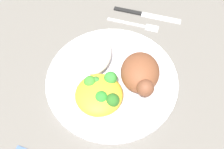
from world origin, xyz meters
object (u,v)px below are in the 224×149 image
Objects in this scene: plate at (112,79)px; fork at (136,24)px; roasted_chicken at (140,75)px; rice_pile at (96,55)px; mac_cheese_with_broccoli at (100,93)px; knife at (141,13)px.

plate reaches higher than fork.
rice_pile is (-0.05, -0.10, -0.01)m from roasted_chicken.
mac_cheese_with_broccoli is (0.06, -0.02, 0.03)m from plate.
plate is 0.07m from rice_pile.
mac_cheese_with_broccoli is at bearing 14.54° from rice_pile.
mac_cheese_with_broccoli is 0.25m from fork.
rice_pile is 0.17m from fork.
knife is (-0.23, 0.05, -0.00)m from plate.
mac_cheese_with_broccoli reaches higher than plate.
mac_cheese_with_broccoli is at bearing -13.61° from knife.
fork is (-0.18, 0.04, -0.01)m from plate.
mac_cheese_with_broccoli reaches higher than fork.
roasted_chicken is 0.24m from knife.
roasted_chicken is 0.12m from rice_pile.
plate is at bearing -12.67° from knife.
plate is 0.07m from roasted_chicken.
fork is (-0.24, 0.06, -0.03)m from mac_cheese_with_broccoli.
mac_cheese_with_broccoli is 0.70× the size of fork.
fork is at bearing -173.50° from roasted_chicken.
roasted_chicken is at bearing 121.61° from mac_cheese_with_broccoli.
roasted_chicken reaches higher than knife.
fork is 0.75× the size of knife.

